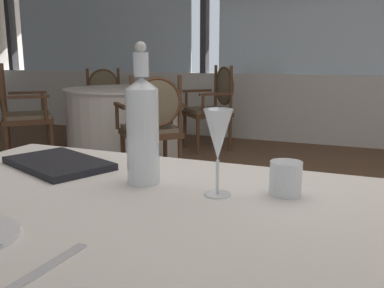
# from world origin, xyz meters

# --- Properties ---
(ground_plane) EXTENTS (13.84, 13.84, 0.00)m
(ground_plane) POSITION_xyz_m (0.00, 0.00, 0.00)
(ground_plane) COLOR brown
(window_wall_far) EXTENTS (10.64, 0.14, 2.68)m
(window_wall_far) POSITION_xyz_m (-0.00, 3.52, 1.07)
(window_wall_far) COLOR silver
(window_wall_far) RESTS_ON ground_plane
(dinner_fork) EXTENTS (0.02, 0.21, 0.00)m
(dinner_fork) POSITION_xyz_m (-0.06, -1.42, 0.74)
(dinner_fork) COLOR silver
(dinner_fork) RESTS_ON foreground_table
(water_bottle) EXTENTS (0.08, 0.08, 0.36)m
(water_bottle) POSITION_xyz_m (-0.14, -0.94, 0.88)
(water_bottle) COLOR white
(water_bottle) RESTS_ON foreground_table
(wine_glass) EXTENTS (0.07, 0.07, 0.21)m
(wine_glass) POSITION_xyz_m (0.07, -0.96, 0.88)
(wine_glass) COLOR white
(wine_glass) RESTS_ON foreground_table
(water_tumbler) EXTENTS (0.08, 0.08, 0.08)m
(water_tumbler) POSITION_xyz_m (0.22, -0.90, 0.78)
(water_tumbler) COLOR white
(water_tumbler) RESTS_ON foreground_table
(menu_book) EXTENTS (0.38, 0.31, 0.02)m
(menu_book) POSITION_xyz_m (-0.46, -0.89, 0.75)
(menu_book) COLOR black
(menu_book) RESTS_ON foreground_table
(background_table_0) EXTENTS (1.26, 1.26, 0.74)m
(background_table_0) POSITION_xyz_m (-2.01, 2.00, 0.37)
(background_table_0) COLOR white
(background_table_0) RESTS_ON ground_plane
(dining_chair_0_0) EXTENTS (0.66, 0.66, 1.00)m
(dining_chair_0_0) POSITION_xyz_m (-2.77, 1.25, 0.59)
(dining_chair_0_0) COLOR brown
(dining_chair_0_0) RESTS_ON ground_plane
(dining_chair_0_1) EXTENTS (0.66, 0.66, 0.92)m
(dining_chair_0_1) POSITION_xyz_m (-1.27, 1.24, 0.53)
(dining_chair_0_1) COLOR brown
(dining_chair_0_1) RESTS_ON ground_plane
(dining_chair_0_2) EXTENTS (0.66, 0.66, 0.97)m
(dining_chair_0_2) POSITION_xyz_m (-1.25, 2.74, 0.55)
(dining_chair_0_2) COLOR brown
(dining_chair_0_2) RESTS_ON ground_plane
(dining_chair_0_3) EXTENTS (0.66, 0.66, 0.92)m
(dining_chair_0_3) POSITION_xyz_m (-2.74, 2.74, 0.55)
(dining_chair_0_3) COLOR brown
(dining_chair_0_3) RESTS_ON ground_plane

